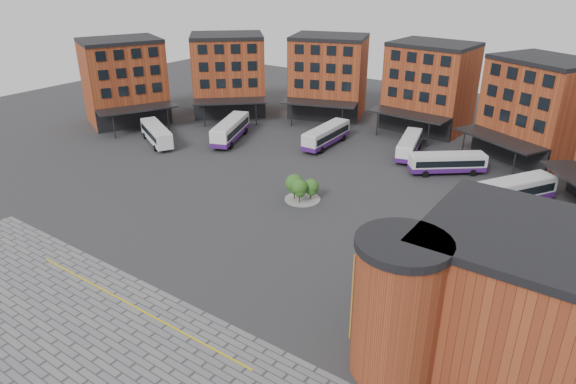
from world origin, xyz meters
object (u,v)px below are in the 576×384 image
Objects in this scene: bus_a at (156,133)px; bus_b at (231,130)px; bus_d at (409,145)px; bus_c at (326,135)px; bus_f at (511,192)px; bus_e at (447,163)px; tree_island at (301,187)px; blue_car at (395,328)px.

bus_b reaches higher than bus_a.
bus_a is at bearing -166.62° from bus_d.
bus_a is at bearing -159.41° from bus_b.
bus_d is at bearing -1.16° from bus_b.
bus_f is at bearing -13.48° from bus_c.
bus_a is 44.62m from bus_e.
tree_island reaches higher than bus_f.
tree_island is at bearing -114.74° from bus_d.
tree_island is 1.19× the size of blue_car.
bus_e is 11.10m from bus_f.
tree_island is at bearing -69.14° from bus_c.
bus_a is at bearing 171.54° from tree_island.
bus_c is at bearing 33.91° from blue_car.
tree_island is at bearing -51.76° from bus_b.
bus_b is 3.28× the size of blue_car.
bus_a is at bearing 63.46° from blue_car.
bus_a is 54.60m from blue_car.
bus_d is (26.45, 10.16, -0.25)m from bus_b.
bus_b reaches higher than bus_e.
bus_e is (11.50, 18.84, -0.23)m from tree_island.
bus_f reaches higher than bus_c.
bus_e is 0.83× the size of bus_f.
bus_c is 1.06× the size of bus_d.
bus_c is at bearing 3.63° from bus_b.
bus_c is 1.17× the size of bus_e.
bus_d is 1.11× the size of bus_e.
bus_a is at bearing -148.85° from bus_c.
bus_e is (7.18, -3.88, 0.00)m from bus_d.
bus_b is 43.29m from bus_f.
tree_island is at bearing 46.46° from blue_car.
bus_c is 45.13m from blue_car.
bus_c is 29.89m from bus_f.
bus_b reaches higher than bus_d.
bus_f reaches higher than bus_d.
tree_island is 0.42× the size of bus_a.
bus_b is 1.06× the size of bus_f.
tree_island reaches higher than bus_e.
bus_b is 28.34m from bus_d.
bus_d is (35.09, 18.15, -0.22)m from bus_a.
bus_f is 29.58m from blue_car.
tree_island reaches higher than bus_d.
bus_c reaches higher than blue_car.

